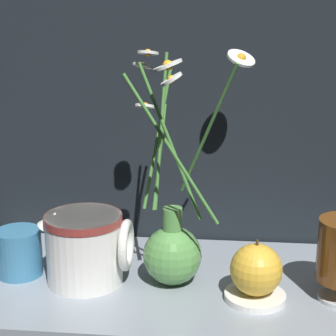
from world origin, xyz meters
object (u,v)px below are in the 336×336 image
at_px(yellow_mug, 18,252).
at_px(orange_fruit, 256,269).
at_px(ceramic_pitcher, 86,245).
at_px(vase_with_flowers, 173,242).

distance_m(yellow_mug, orange_fruit, 0.38).
bearing_deg(ceramic_pitcher, orange_fruit, -7.30).
bearing_deg(ceramic_pitcher, yellow_mug, 173.43).
xyz_separation_m(vase_with_flowers, yellow_mug, (-0.25, 0.00, -0.03)).
distance_m(ceramic_pitcher, orange_fruit, 0.26).
distance_m(vase_with_flowers, orange_fruit, 0.13).
relative_size(yellow_mug, ceramic_pitcher, 0.57).
height_order(vase_with_flowers, ceramic_pitcher, vase_with_flowers).
xyz_separation_m(ceramic_pitcher, orange_fruit, (0.26, -0.03, -0.01)).
relative_size(vase_with_flowers, ceramic_pitcher, 2.48).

